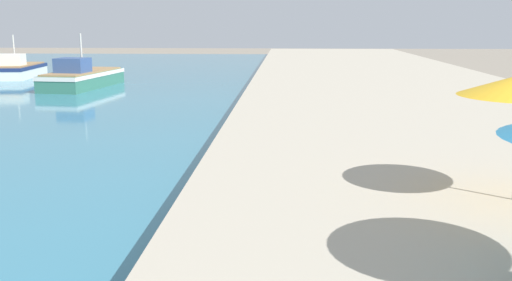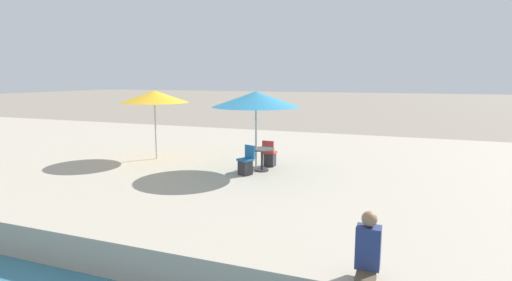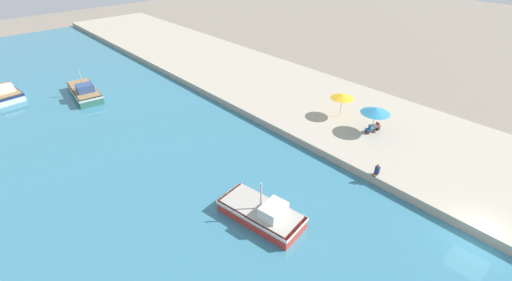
{
  "view_description": "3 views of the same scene",
  "coord_description": "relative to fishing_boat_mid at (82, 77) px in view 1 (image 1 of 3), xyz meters",
  "views": [
    {
      "loc": [
        2.22,
        5.1,
        4.29
      ],
      "look_at": [
        1.5,
        18.09,
        1.58
      ],
      "focal_mm": 40.0,
      "sensor_mm": 36.0,
      "label": 1
    },
    {
      "loc": [
        -5.52,
        7.61,
        3.78
      ],
      "look_at": [
        6.31,
        12.2,
        1.78
      ],
      "focal_mm": 28.0,
      "sensor_mm": 36.0,
      "label": 2
    },
    {
      "loc": [
        -22.09,
        -1.87,
        17.91
      ],
      "look_at": [
        -4.0,
        18.0,
        1.38
      ],
      "focal_mm": 24.0,
      "sensor_mm": 36.0,
      "label": 3
    }
  ],
  "objects": [
    {
      "name": "fishing_boat_mid",
      "position": [
        0.0,
        0.0,
        0.0
      ],
      "size": [
        3.54,
        7.69,
        3.51
      ],
      "rotation": [
        0.0,
        0.0,
        -0.11
      ],
      "color": "#33705B",
      "rests_on": "water_basin"
    },
    {
      "name": "fishing_boat_far",
      "position": [
        -7.59,
        6.42,
        -0.04
      ],
      "size": [
        3.57,
        6.35,
        3.28
      ],
      "rotation": [
        0.0,
        0.0,
        0.1
      ],
      "color": "silver",
      "rests_on": "water_basin"
    },
    {
      "name": "quay_promenade",
      "position": [
        19.29,
        -4.89,
        -0.35
      ],
      "size": [
        16.0,
        90.0,
        0.78
      ],
      "color": "#B2A893",
      "rests_on": "ground_plane"
    }
  ]
}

